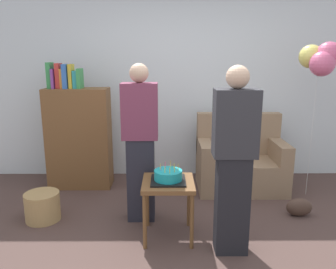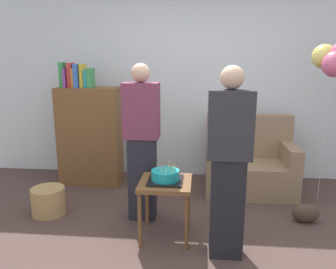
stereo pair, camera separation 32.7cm
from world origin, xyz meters
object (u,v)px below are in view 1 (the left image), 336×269
(bookshelf, at_px, (79,136))
(handbag, at_px, (299,207))
(couch, at_px, (240,163))
(balloon_bunch, at_px, (321,58))
(side_table, at_px, (168,190))
(birthday_cake, at_px, (168,176))
(person_holding_cake, at_px, (234,161))
(wicker_basket, at_px, (43,206))
(person_blowing_candles, at_px, (140,143))

(bookshelf, distance_m, handbag, 2.79)
(couch, distance_m, balloon_bunch, 1.58)
(side_table, bearing_deg, birthday_cake, 26.48)
(handbag, bearing_deg, birthday_cake, -163.68)
(person_holding_cake, distance_m, balloon_bunch, 1.92)
(birthday_cake, xyz_separation_m, balloon_bunch, (1.76, 0.99, 1.06))
(bookshelf, xyz_separation_m, wicker_basket, (-0.17, -0.97, -0.54))
(birthday_cake, xyz_separation_m, person_holding_cake, (0.55, -0.24, 0.22))
(person_blowing_candles, distance_m, balloon_bunch, 2.29)
(couch, height_order, balloon_bunch, balloon_bunch)
(wicker_basket, xyz_separation_m, handbag, (2.75, 0.07, -0.05))
(birthday_cake, bearing_deg, wicker_basket, 165.47)
(birthday_cake, height_order, balloon_bunch, balloon_bunch)
(couch, distance_m, person_blowing_candles, 1.58)
(wicker_basket, bearing_deg, person_blowing_candles, 1.81)
(side_table, distance_m, birthday_cake, 0.13)
(bookshelf, distance_m, person_holding_cake, 2.31)
(couch, xyz_separation_m, birthday_cake, (-0.95, -1.24, 0.27))
(couch, xyz_separation_m, wicker_basket, (-2.27, -0.90, -0.19))
(bookshelf, relative_size, side_table, 2.88)
(side_table, relative_size, balloon_bunch, 0.30)
(couch, relative_size, person_blowing_candles, 0.67)
(couch, relative_size, person_holding_cake, 0.67)
(couch, height_order, person_blowing_candles, person_blowing_candles)
(couch, height_order, side_table, couch)
(birthday_cake, relative_size, person_holding_cake, 0.20)
(side_table, bearing_deg, couch, 52.62)
(couch, xyz_separation_m, bookshelf, (-2.10, 0.07, 0.35))
(birthday_cake, height_order, person_holding_cake, person_holding_cake)
(person_blowing_candles, height_order, wicker_basket, person_blowing_candles)
(person_blowing_candles, relative_size, balloon_bunch, 0.88)
(couch, height_order, handbag, couch)
(person_blowing_candles, bearing_deg, handbag, -18.50)
(bookshelf, distance_m, wicker_basket, 1.12)
(person_holding_cake, bearing_deg, handbag, -114.33)
(bookshelf, relative_size, person_blowing_candles, 0.99)
(couch, xyz_separation_m, balloon_bunch, (0.81, -0.25, 1.33))
(side_table, height_order, birthday_cake, birthday_cake)
(side_table, distance_m, person_holding_cake, 0.70)
(bookshelf, bearing_deg, person_holding_cake, -42.36)
(birthday_cake, relative_size, handbag, 1.14)
(side_table, distance_m, wicker_basket, 1.41)
(couch, xyz_separation_m, person_blowing_candles, (-1.23, -0.86, 0.49))
(person_holding_cake, xyz_separation_m, wicker_basket, (-1.87, 0.59, -0.68))
(side_table, relative_size, handbag, 2.01)
(couch, height_order, bookshelf, bookshelf)
(wicker_basket, bearing_deg, side_table, -14.53)
(handbag, bearing_deg, person_blowing_candles, -178.62)
(birthday_cake, distance_m, person_blowing_candles, 0.52)
(side_table, bearing_deg, balloon_bunch, 29.44)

